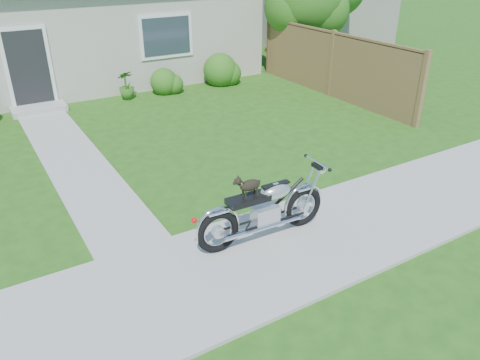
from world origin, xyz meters
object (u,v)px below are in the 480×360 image
fence (332,64)px  tree_near (312,1)px  potted_plant_right (126,85)px  motorcycle_with_dog (265,209)px  house (56,11)px

fence → tree_near: (1.10, 2.44, 1.47)m
fence → potted_plant_right: size_ratio=8.03×
tree_near → motorcycle_with_dog: bearing=-132.1°
potted_plant_right → motorcycle_with_dog: motorcycle_with_dog is taller
potted_plant_right → tree_near: bearing=-3.2°
fence → potted_plant_right: bearing=152.3°
tree_near → motorcycle_with_dog: tree_near is taller
house → tree_near: size_ratio=3.35×
fence → motorcycle_with_dog: (-5.98, -5.41, -0.40)m
fence → potted_plant_right: (-5.33, 2.80, -0.53)m
tree_near → potted_plant_right: 6.75m
fence → tree_near: size_ratio=1.76×
house → tree_near: (7.40, -3.81, 0.25)m
potted_plant_right → motorcycle_with_dog: (-0.65, -8.21, 0.13)m
house → motorcycle_with_dog: (0.32, -11.65, -1.62)m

